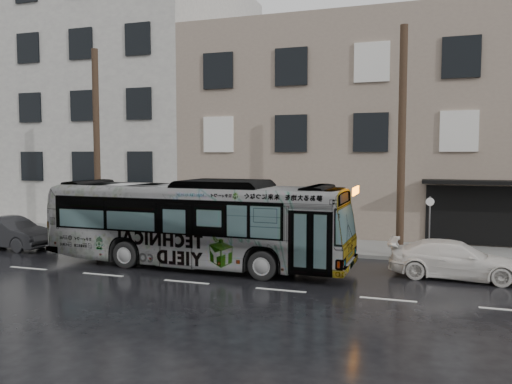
# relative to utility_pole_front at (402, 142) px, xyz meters

# --- Properties ---
(ground) EXTENTS (120.00, 120.00, 0.00)m
(ground) POSITION_rel_utility_pole_front_xyz_m (-6.50, -3.30, -4.65)
(ground) COLOR black
(ground) RESTS_ON ground
(sidewalk) EXTENTS (90.00, 3.60, 0.15)m
(sidewalk) POSITION_rel_utility_pole_front_xyz_m (-6.50, 1.60, -4.58)
(sidewalk) COLOR gray
(sidewalk) RESTS_ON ground
(building_taupe) EXTENTS (20.00, 12.00, 11.00)m
(building_taupe) POSITION_rel_utility_pole_front_xyz_m (-1.50, 9.40, 0.85)
(building_taupe) COLOR gray
(building_taupe) RESTS_ON ground
(building_grey) EXTENTS (26.00, 15.00, 16.00)m
(building_grey) POSITION_rel_utility_pole_front_xyz_m (-24.50, 10.90, 3.35)
(building_grey) COLOR beige
(building_grey) RESTS_ON ground
(utility_pole_front) EXTENTS (0.30, 0.30, 9.00)m
(utility_pole_front) POSITION_rel_utility_pole_front_xyz_m (0.00, 0.00, 0.00)
(utility_pole_front) COLOR #3E2D1F
(utility_pole_front) RESTS_ON sidewalk
(utility_pole_rear) EXTENTS (0.30, 0.30, 9.00)m
(utility_pole_rear) POSITION_rel_utility_pole_front_xyz_m (-14.00, 0.00, 0.00)
(utility_pole_rear) COLOR #3E2D1F
(utility_pole_rear) RESTS_ON sidewalk
(sign_post) EXTENTS (0.06, 0.06, 2.40)m
(sign_post) POSITION_rel_utility_pole_front_xyz_m (1.10, 0.00, -3.30)
(sign_post) COLOR slate
(sign_post) RESTS_ON sidewalk
(bus) EXTENTS (11.72, 3.10, 3.24)m
(bus) POSITION_rel_utility_pole_front_xyz_m (-7.22, -3.51, -3.03)
(bus) COLOR #B2B2B2
(bus) RESTS_ON ground
(white_sedan) EXTENTS (4.41, 1.98, 1.26)m
(white_sedan) POSITION_rel_utility_pole_front_xyz_m (1.89, -2.48, -4.02)
(white_sedan) COLOR white
(white_sedan) RESTS_ON ground
(dark_sedan) EXTENTS (4.33, 1.78, 1.40)m
(dark_sedan) POSITION_rel_utility_pole_front_xyz_m (-16.64, -2.87, -3.95)
(dark_sedan) COLOR black
(dark_sedan) RESTS_ON ground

